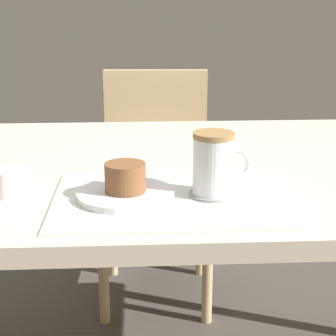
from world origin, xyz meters
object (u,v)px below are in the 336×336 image
(wooden_chair, at_px, (156,173))
(coffee_mug, at_px, (214,163))
(pastry, at_px, (125,177))
(dining_table, at_px, (189,191))
(pastry_plate, at_px, (126,194))
(sugar_bowl, at_px, (10,182))

(wooden_chair, height_order, coffee_mug, coffee_mug)
(pastry, relative_size, coffee_mug, 0.65)
(dining_table, relative_size, pastry_plate, 7.80)
(dining_table, distance_m, wooden_chair, 0.79)
(dining_table, xyz_separation_m, sugar_bowl, (-0.35, -0.19, 0.09))
(dining_table, relative_size, pastry, 18.68)
(pastry_plate, bearing_deg, wooden_chair, 84.96)
(pastry, bearing_deg, wooden_chair, 84.96)
(pastry, height_order, coffee_mug, coffee_mug)
(coffee_mug, bearing_deg, sugar_bowl, 174.65)
(pastry_plate, bearing_deg, coffee_mug, 1.28)
(dining_table, xyz_separation_m, pastry_plate, (-0.14, -0.23, 0.08))
(coffee_mug, distance_m, sugar_bowl, 0.38)
(pastry_plate, bearing_deg, pastry, 0.00)
(dining_table, xyz_separation_m, wooden_chair, (-0.05, 0.76, -0.20))
(wooden_chair, bearing_deg, dining_table, 96.35)
(dining_table, relative_size, sugar_bowl, 19.97)
(dining_table, bearing_deg, pastry_plate, -120.67)
(pastry_plate, relative_size, coffee_mug, 1.57)
(dining_table, xyz_separation_m, pastry, (-0.14, -0.23, 0.11))
(pastry_plate, xyz_separation_m, sugar_bowl, (-0.22, 0.04, 0.02))
(wooden_chair, xyz_separation_m, pastry_plate, (-0.09, -1.00, 0.27))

